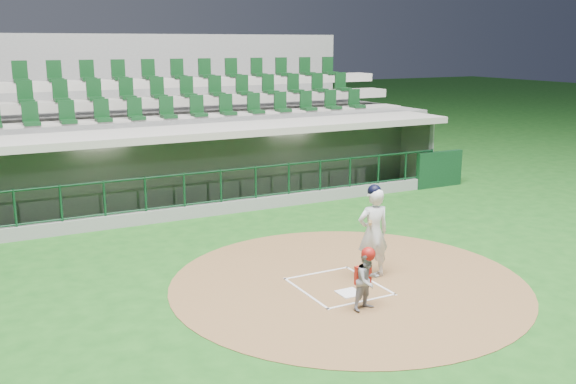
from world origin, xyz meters
The scene contains 8 objects.
ground centered at (0.00, 0.00, 0.00)m, with size 120.00×120.00×0.00m, color #164B15.
dirt_circle centered at (0.30, -0.20, 0.01)m, with size 7.20×7.20×0.01m, color brown.
home_plate centered at (0.00, -0.70, 0.02)m, with size 0.43×0.43×0.02m, color white.
batter_box_chalk centered at (0.00, -0.30, 0.02)m, with size 1.55×1.80×0.01m.
dugout_structure centered at (-0.03, 7.83, 0.96)m, with size 16.40×3.70×3.00m.
seating_deck centered at (0.00, 10.91, 1.42)m, with size 17.00×6.72×5.15m.
batter centered at (0.93, -0.12, 0.98)m, with size 0.91×0.91×1.95m.
catcher centered at (-0.12, -1.47, 0.60)m, with size 0.61×0.51×1.18m.
Camera 1 is at (-6.40, -10.46, 4.74)m, focal length 40.00 mm.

